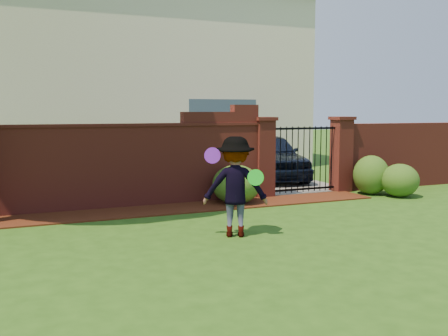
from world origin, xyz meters
name	(u,v)px	position (x,y,z in m)	size (l,w,h in m)	color
ground	(243,250)	(0.00, 0.00, -0.01)	(80.00, 80.00, 0.01)	#234812
mulch_bed	(129,212)	(-0.95, 3.34, 0.01)	(11.10, 1.08, 0.03)	#341409
brick_wall	(68,166)	(-2.01, 4.00, 0.93)	(8.70, 0.31, 2.16)	maroon
brick_wall_return	(403,155)	(6.60, 4.00, 0.85)	(4.00, 0.25, 1.70)	maroon
pillar_left	(263,157)	(2.40, 4.00, 0.96)	(0.50, 0.50, 1.88)	maroon
pillar_right	(341,153)	(4.60, 4.00, 0.96)	(0.50, 0.50, 1.88)	maroon
iron_gate	(304,159)	(3.50, 4.00, 0.85)	(1.78, 0.03, 1.60)	black
driveway	(236,175)	(3.50, 8.00, 0.01)	(3.20, 8.00, 0.01)	slate
house	(128,79)	(1.00, 12.00, 3.16)	(12.40, 6.40, 6.30)	beige
car	(270,157)	(3.95, 6.58, 0.69)	(1.63, 4.04, 1.38)	black
shrub_left	(236,184)	(1.43, 3.41, 0.43)	(1.05, 1.05, 0.86)	#204A16
shrub_middle	(371,175)	(4.98, 3.30, 0.48)	(0.86, 0.86, 0.95)	#204A16
shrub_right	(400,180)	(5.36, 2.73, 0.39)	(0.88, 0.88, 0.79)	#204A16
man	(235,187)	(0.23, 0.80, 0.81)	(1.05, 0.60, 1.62)	gray
frisbee_purple	(212,156)	(-0.13, 0.89, 1.32)	(0.26, 0.26, 0.02)	#671BAA
frisbee_green	(256,177)	(0.47, 0.55, 0.98)	(0.26, 0.26, 0.02)	green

